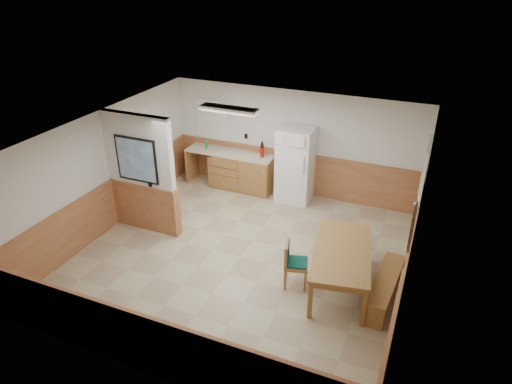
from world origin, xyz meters
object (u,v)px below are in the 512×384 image
at_px(refrigerator, 295,165).
at_px(fire_extinguisher, 262,150).
at_px(dining_chair, 292,260).
at_px(dining_table, 342,255).
at_px(soap_bottle, 206,145).
at_px(dining_bench, 386,283).

height_order(refrigerator, fire_extinguisher, refrigerator).
bearing_deg(dining_chair, dining_table, 2.39).
bearing_deg(fire_extinguisher, dining_table, -24.56).
bearing_deg(dining_table, refrigerator, 112.11).
xyz_separation_m(dining_table, fire_extinguisher, (-2.61, 2.85, 0.41)).
relative_size(fire_extinguisher, soap_bottle, 1.91).
xyz_separation_m(refrigerator, dining_chair, (0.96, -3.02, -0.39)).
distance_m(dining_bench, soap_bottle, 5.67).
bearing_deg(dining_table, soap_bottle, 135.22).
relative_size(dining_chair, soap_bottle, 4.29).
bearing_deg(dining_chair, refrigerator, 92.46).
relative_size(dining_table, fire_extinguisher, 5.32).
height_order(dining_chair, soap_bottle, soap_bottle).
bearing_deg(dining_table, fire_extinguisher, 122.23).
xyz_separation_m(refrigerator, dining_bench, (2.53, -2.82, -0.54)).
relative_size(dining_table, dining_bench, 1.30).
bearing_deg(refrigerator, fire_extinguisher, 173.47).
distance_m(dining_table, soap_bottle, 4.96).
bearing_deg(refrigerator, dining_table, -58.54).
bearing_deg(dining_chair, fire_extinguisher, 105.18).
bearing_deg(dining_chair, dining_bench, -8.01).
height_order(dining_table, fire_extinguisher, fire_extinguisher).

